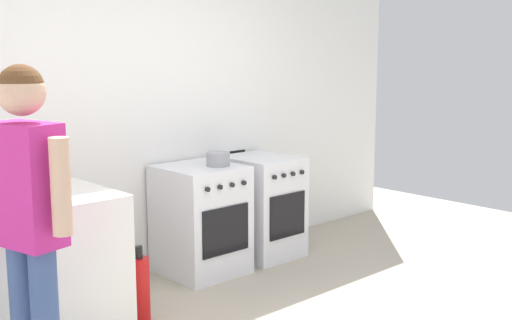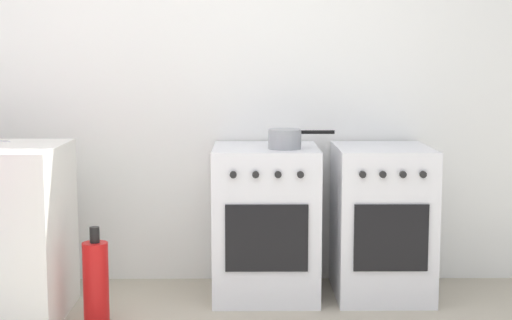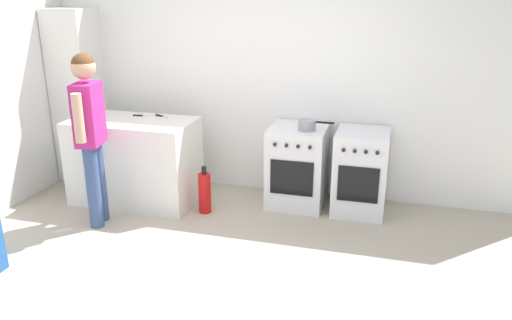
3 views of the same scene
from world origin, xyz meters
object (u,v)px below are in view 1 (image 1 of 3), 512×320
oven_left (201,219)px  oven_right (262,206)px  fire_extinguisher (140,289)px  pot (218,159)px  person (28,208)px  knife_paring (20,189)px

oven_left → oven_right: size_ratio=1.00×
oven_left → fire_extinguisher: size_ratio=1.70×
oven_right → pot: bearing=-170.2°
oven_right → person: size_ratio=0.51×
pot → knife_paring: 1.58m
fire_extinguisher → knife_paring: bearing=151.4°
oven_right → knife_paring: bearing=-176.0°
person → fire_extinguisher: size_ratio=3.32×
pot → oven_left: bearing=137.8°
oven_right → fire_extinguisher: (-1.53, -0.48, -0.21)m
oven_left → oven_right: same height
oven_left → knife_paring: 1.56m
person → oven_left: bearing=29.1°
knife_paring → oven_right: bearing=4.0°
oven_right → knife_paring: 2.19m
oven_left → fire_extinguisher: bearing=-151.2°
oven_left → person: person is taller
oven_left → oven_right: 0.66m
pot → person: person is taller
knife_paring → person: person is taller
oven_left → person: (-1.78, -0.99, 0.57)m
oven_left → person: bearing=-150.9°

